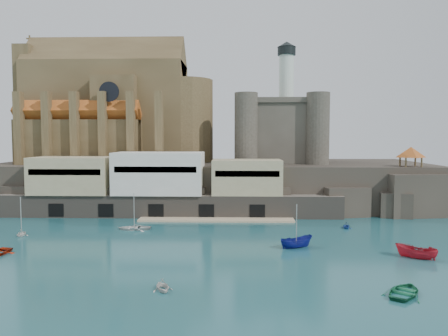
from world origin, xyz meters
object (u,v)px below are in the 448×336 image
object	(u,v)px
church	(115,113)
pavilion	(411,153)
castle_keep	(279,128)
boat_1	(163,290)
boat_2	(296,248)

from	to	relation	value
church	pavilion	xyz separation A→B (m)	(66.13, -15.85, -9.40)
castle_keep	pavilion	xyz separation A→B (m)	(25.92, -15.08, -5.59)
church	castle_keep	size ratio (longest dim) A/B	1.60
castle_keep	boat_1	size ratio (longest dim) A/B	9.80
church	pavilion	world-z (taller)	church
castle_keep	pavilion	bearing A→B (deg)	-30.18
castle_keep	boat_2	xyz separation A→B (m)	(-1.35, -43.35, -18.31)
boat_2	church	bearing A→B (deg)	16.64
pavilion	boat_2	size ratio (longest dim) A/B	1.21
pavilion	boat_1	xyz separation A→B (m)	(-43.82, -46.57, -12.73)
church	boat_1	bearing A→B (deg)	-70.33
boat_1	pavilion	bearing A→B (deg)	20.44
pavilion	boat_2	bearing A→B (deg)	-133.98
pavilion	boat_1	world-z (taller)	pavilion
church	castle_keep	world-z (taller)	church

